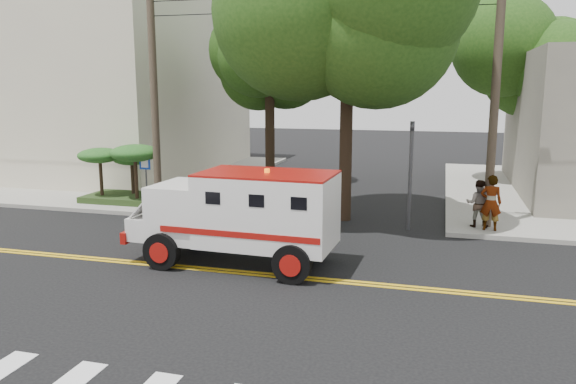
% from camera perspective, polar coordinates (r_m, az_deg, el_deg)
% --- Properties ---
extents(ground, '(100.00, 100.00, 0.00)m').
position_cam_1_polar(ground, '(14.55, -4.59, -8.17)').
color(ground, black).
rests_on(ground, ground).
extents(sidewalk_nw, '(17.00, 17.00, 0.15)m').
position_cam_1_polar(sidewalk_nw, '(32.46, -19.00, 1.86)').
color(sidewalk_nw, gray).
rests_on(sidewalk_nw, ground).
extents(building_left, '(16.00, 14.00, 10.00)m').
position_cam_1_polar(building_left, '(34.52, -20.88, 10.69)').
color(building_left, beige).
rests_on(building_left, sidewalk_nw).
extents(utility_pole_left, '(0.28, 0.28, 9.00)m').
position_cam_1_polar(utility_pole_left, '(21.59, -13.45, 9.84)').
color(utility_pole_left, '#382D23').
rests_on(utility_pole_left, ground).
extents(utility_pole_right, '(0.28, 0.28, 9.00)m').
position_cam_1_polar(utility_pole_right, '(19.19, 20.32, 9.43)').
color(utility_pole_right, '#382D23').
rests_on(utility_pole_right, ground).
extents(tree_main, '(6.08, 5.70, 9.85)m').
position_cam_1_polar(tree_main, '(19.51, 7.34, 17.95)').
color(tree_main, black).
rests_on(tree_main, ground).
extents(tree_left, '(4.48, 4.20, 7.70)m').
position_cam_1_polar(tree_left, '(25.84, -1.34, 12.92)').
color(tree_left, black).
rests_on(tree_left, ground).
extents(tree_right, '(4.80, 4.50, 8.20)m').
position_cam_1_polar(tree_right, '(29.02, 24.12, 12.49)').
color(tree_right, black).
rests_on(tree_right, ground).
extents(traffic_signal, '(0.15, 0.18, 3.60)m').
position_cam_1_polar(traffic_signal, '(18.71, 12.37, 2.83)').
color(traffic_signal, '#3F3F42').
rests_on(traffic_signal, ground).
extents(accessibility_sign, '(0.45, 0.10, 2.02)m').
position_cam_1_polar(accessibility_sign, '(22.28, -14.25, 1.72)').
color(accessibility_sign, '#3F3F42').
rests_on(accessibility_sign, ground).
extents(palm_planter, '(3.52, 2.63, 2.36)m').
position_cam_1_polar(palm_planter, '(23.25, -16.39, 2.67)').
color(palm_planter, '#1E3314').
rests_on(palm_planter, sidewalk_nw).
extents(armored_truck, '(5.62, 2.42, 2.53)m').
position_cam_1_polar(armored_truck, '(14.81, -4.74, -2.06)').
color(armored_truck, silver).
rests_on(armored_truck, ground).
extents(pedestrian_a, '(0.68, 0.47, 1.80)m').
position_cam_1_polar(pedestrian_a, '(19.02, 19.91, -1.03)').
color(pedestrian_a, gray).
rests_on(pedestrian_a, sidewalk_ne).
extents(pedestrian_b, '(0.81, 0.66, 1.56)m').
position_cam_1_polar(pedestrian_b, '(19.37, 18.73, -1.11)').
color(pedestrian_b, gray).
rests_on(pedestrian_b, sidewalk_ne).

